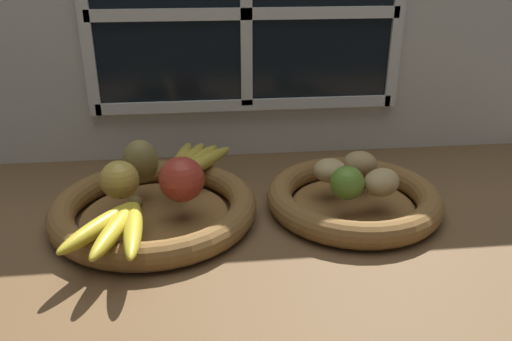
{
  "coord_description": "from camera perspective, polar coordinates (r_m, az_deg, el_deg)",
  "views": [
    {
      "loc": [
        -9.63,
        -78.66,
        43.1
      ],
      "look_at": [
        -1.05,
        -0.32,
        8.53
      ],
      "focal_mm": 35.6,
      "sensor_mm": 36.0,
      "label": 1
    }
  ],
  "objects": [
    {
      "name": "ground_plane",
      "position": [
        0.91,
        0.64,
        -5.69
      ],
      "size": [
        140.0,
        90.0,
        3.0
      ],
      "primitive_type": "cube",
      "color": "brown"
    },
    {
      "name": "banana_bunch_front",
      "position": [
        0.77,
        -15.37,
        -6.13
      ],
      "size": [
        12.38,
        17.85,
        2.65
      ],
      "color": "gold",
      "rests_on": "fruit_bowl_left"
    },
    {
      "name": "lime_near",
      "position": [
        0.86,
        10.19,
        -1.38
      ],
      "size": [
        5.74,
        5.74,
        5.74
      ],
      "primitive_type": "sphere",
      "color": "olive",
      "rests_on": "fruit_bowl_right"
    },
    {
      "name": "apple_golden_left",
      "position": [
        0.88,
        -15.06,
        -0.95
      ],
      "size": [
        6.52,
        6.52,
        6.52
      ],
      "primitive_type": "sphere",
      "color": "gold",
      "rests_on": "fruit_bowl_left"
    },
    {
      "name": "back_wall",
      "position": [
        1.1,
        -1.21,
        15.72
      ],
      "size": [
        140.0,
        4.6,
        55.0
      ],
      "color": "silver",
      "rests_on": "ground_plane"
    },
    {
      "name": "potato_oblong",
      "position": [
        0.92,
        8.3,
        0.01
      ],
      "size": [
        7.47,
        7.46,
        4.08
      ],
      "primitive_type": "ellipsoid",
      "rotation": [
        0.0,
        0.0,
        5.99
      ],
      "color": "tan",
      "rests_on": "fruit_bowl_right"
    },
    {
      "name": "potato_back",
      "position": [
        0.95,
        11.59,
        0.73
      ],
      "size": [
        6.27,
        5.94,
        4.62
      ],
      "primitive_type": "ellipsoid",
      "rotation": [
        0.0,
        0.0,
        0.01
      ],
      "color": "#A38451",
      "rests_on": "fruit_bowl_right"
    },
    {
      "name": "chili_pepper",
      "position": [
        0.91,
        12.76,
        -1.5
      ],
      "size": [
        11.93,
        6.26,
        1.75
      ],
      "primitive_type": "cone",
      "rotation": [
        0.0,
        1.57,
        0.39
      ],
      "color": "red",
      "rests_on": "fruit_bowl_right"
    },
    {
      "name": "pear_brown",
      "position": [
        0.92,
        -12.84,
        1.02
      ],
      "size": [
        7.94,
        7.77,
        7.94
      ],
      "primitive_type": "ellipsoid",
      "rotation": [
        0.0,
        0.0,
        1.92
      ],
      "color": "olive",
      "rests_on": "fruit_bowl_left"
    },
    {
      "name": "fruit_bowl_left",
      "position": [
        0.89,
        -11.35,
        -4.3
      ],
      "size": [
        35.22,
        35.22,
        4.53
      ],
      "color": "brown",
      "rests_on": "ground_plane"
    },
    {
      "name": "potato_small",
      "position": [
        0.88,
        13.93,
        -1.29
      ],
      "size": [
        8.54,
        8.14,
        4.64
      ],
      "primitive_type": "ellipsoid",
      "rotation": [
        0.0,
        0.0,
        3.7
      ],
      "color": "tan",
      "rests_on": "fruit_bowl_right"
    },
    {
      "name": "apple_red_right",
      "position": [
        0.84,
        -8.35,
        -0.97
      ],
      "size": [
        7.55,
        7.55,
        7.55
      ],
      "primitive_type": "sphere",
      "color": "#B73828",
      "rests_on": "fruit_bowl_left"
    },
    {
      "name": "banana_bunch_back",
      "position": [
        0.97,
        -7.25,
        0.98
      ],
      "size": [
        13.25,
        18.83,
        2.61
      ],
      "color": "gold",
      "rests_on": "fruit_bowl_left"
    },
    {
      "name": "fruit_bowl_right",
      "position": [
        0.92,
        10.93,
        -3.19
      ],
      "size": [
        31.03,
        31.03,
        4.53
      ],
      "color": "brown",
      "rests_on": "ground_plane"
    }
  ]
}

